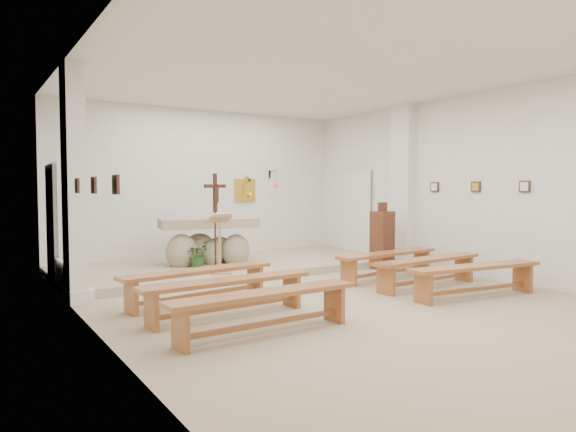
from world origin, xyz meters
TOP-DOWN VIEW (x-y plane):
  - ground at (0.00, 0.00)m, footprint 7.00×10.00m
  - wall_left at (-3.49, 0.00)m, footprint 0.02×10.00m
  - wall_right at (3.49, 0.00)m, footprint 0.02×10.00m
  - wall_back at (0.00, 4.99)m, footprint 7.00×0.02m
  - ceiling at (0.00, 0.00)m, footprint 7.00×10.00m
  - sanctuary_platform at (0.00, 3.50)m, footprint 6.98×3.00m
  - pilaster_left at (-3.37, 2.00)m, footprint 0.26×0.55m
  - pilaster_right at (3.37, 2.00)m, footprint 0.26×0.55m
  - gold_wall_relief at (1.05, 4.96)m, footprint 0.55×0.04m
  - sanctuary_lamp at (1.75, 4.71)m, footprint 0.11×0.36m
  - station_frame_left_front at (-3.47, -0.80)m, footprint 0.03×0.20m
  - station_frame_left_mid at (-3.47, 0.20)m, footprint 0.03×0.20m
  - station_frame_left_rear at (-3.47, 1.20)m, footprint 0.03×0.20m
  - station_frame_right_front at (3.47, -0.80)m, footprint 0.03×0.20m
  - station_frame_right_mid at (3.47, 0.20)m, footprint 0.03×0.20m
  - station_frame_right_rear at (3.47, 1.20)m, footprint 0.03×0.20m
  - radiator_left at (-3.43, 2.70)m, footprint 0.10×0.85m
  - radiator_right at (3.43, 2.70)m, footprint 0.10×0.85m
  - altar at (-0.53, 3.62)m, footprint 2.08×1.15m
  - lectern at (-0.88, 2.29)m, footprint 0.42×0.36m
  - crucifix_stand at (-0.64, 3.01)m, footprint 0.53×0.24m
  - potted_plant at (-0.91, 3.25)m, footprint 0.61×0.60m
  - donation_pedestal at (2.63, 1.85)m, footprint 0.41×0.41m
  - bench_left_front at (-1.88, 0.89)m, footprint 2.42×0.70m
  - bench_right_front at (1.88, 0.89)m, footprint 2.42×0.64m
  - bench_left_second at (-1.88, -0.07)m, footprint 2.41×0.50m
  - bench_right_second at (1.88, -0.07)m, footprint 2.41×0.55m
  - bench_left_third at (-1.88, -1.04)m, footprint 2.40×0.46m
  - bench_right_third at (1.88, -1.04)m, footprint 2.42×0.66m

SIDE VIEW (x-z plane):
  - ground at x=0.00m, z-range 0.00..0.00m
  - sanctuary_platform at x=0.00m, z-range 0.00..0.15m
  - radiator_left at x=-3.43m, z-range 0.01..0.53m
  - radiator_right at x=3.43m, z-range 0.01..0.53m
  - bench_left_front at x=-1.88m, z-range 0.13..0.63m
  - bench_right_front at x=1.88m, z-range 0.13..0.63m
  - bench_left_second at x=-1.88m, z-range 0.13..0.63m
  - bench_right_second at x=1.88m, z-range 0.13..0.63m
  - bench_left_third at x=-1.88m, z-range 0.13..0.63m
  - bench_right_third at x=1.88m, z-range 0.13..0.63m
  - potted_plant at x=-0.91m, z-range 0.15..0.66m
  - altar at x=-0.53m, z-range 0.03..1.05m
  - donation_pedestal at x=2.63m, z-range -0.08..1.32m
  - lectern at x=-0.88m, z-range 0.14..1.24m
  - crucifix_stand at x=-0.64m, z-range 0.29..2.12m
  - gold_wall_relief at x=1.05m, z-range 1.38..1.92m
  - station_frame_left_front at x=-3.47m, z-range 1.62..1.82m
  - station_frame_left_mid at x=-3.47m, z-range 1.62..1.82m
  - station_frame_left_rear at x=-3.47m, z-range 1.62..1.82m
  - station_frame_right_front at x=3.47m, z-range 1.62..1.82m
  - station_frame_right_mid at x=3.47m, z-range 1.62..1.82m
  - station_frame_right_rear at x=3.47m, z-range 1.62..1.82m
  - wall_left at x=-3.49m, z-range 0.00..3.50m
  - wall_right at x=3.49m, z-range 0.00..3.50m
  - wall_back at x=0.00m, z-range 0.00..3.50m
  - pilaster_left at x=-3.37m, z-range 0.00..3.50m
  - pilaster_right at x=3.37m, z-range 0.00..3.50m
  - sanctuary_lamp at x=1.75m, z-range 1.59..2.03m
  - ceiling at x=0.00m, z-range 3.48..3.50m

